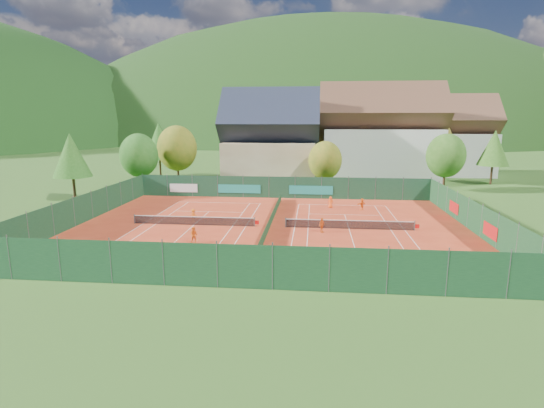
{
  "coord_description": "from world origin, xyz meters",
  "views": [
    {
      "loc": [
        4.35,
        -41.84,
        11.01
      ],
      "look_at": [
        0.0,
        2.0,
        2.0
      ],
      "focal_mm": 28.0,
      "sensor_mm": 36.0,
      "label": 1
    }
  ],
  "objects_px": {
    "player_left_mid": "(194,235)",
    "player_right_far_a": "(331,202)",
    "chalet": "(271,144)",
    "player_right_far_b": "(362,204)",
    "hotel_block_b": "(447,141)",
    "ball_hopper": "(408,264)",
    "player_left_far": "(193,215)",
    "player_left_near": "(151,249)",
    "player_right_near": "(322,225)",
    "hotel_block_a": "(380,138)"
  },
  "relations": [
    {
      "from": "player_left_mid",
      "to": "player_right_far_a",
      "type": "distance_m",
      "value": 20.7
    },
    {
      "from": "chalet",
      "to": "player_right_far_b",
      "type": "relative_size",
      "value": 11.32
    },
    {
      "from": "player_left_mid",
      "to": "player_right_far_b",
      "type": "relative_size",
      "value": 1.03
    },
    {
      "from": "hotel_block_b",
      "to": "player_right_far_a",
      "type": "relative_size",
      "value": 12.06
    },
    {
      "from": "hotel_block_b",
      "to": "ball_hopper",
      "type": "relative_size",
      "value": 21.6
    },
    {
      "from": "ball_hopper",
      "to": "player_left_far",
      "type": "distance_m",
      "value": 23.73
    },
    {
      "from": "hotel_block_b",
      "to": "player_left_far",
      "type": "distance_m",
      "value": 57.66
    },
    {
      "from": "player_right_far_b",
      "to": "player_left_mid",
      "type": "bearing_deg",
      "value": 4.19
    },
    {
      "from": "player_left_near",
      "to": "player_right_far_b",
      "type": "xyz_separation_m",
      "value": [
        18.86,
        19.21,
        0.12
      ]
    },
    {
      "from": "hotel_block_b",
      "to": "ball_hopper",
      "type": "distance_m",
      "value": 59.01
    },
    {
      "from": "player_left_mid",
      "to": "player_right_far_a",
      "type": "relative_size",
      "value": 1.03
    },
    {
      "from": "player_right_near",
      "to": "player_right_far_b",
      "type": "relative_size",
      "value": 1.04
    },
    {
      "from": "hotel_block_b",
      "to": "player_right_far_b",
      "type": "xyz_separation_m",
      "value": [
        -19.78,
        -34.87,
        -5.9
      ]
    },
    {
      "from": "hotel_block_a",
      "to": "player_right_far_a",
      "type": "xyz_separation_m",
      "value": [
        -9.5,
        -25.92,
        -6.67
      ]
    },
    {
      "from": "player_right_near",
      "to": "player_right_far_a",
      "type": "relative_size",
      "value": 1.03
    },
    {
      "from": "chalet",
      "to": "player_left_mid",
      "type": "height_order",
      "value": "chalet"
    },
    {
      "from": "chalet",
      "to": "ball_hopper",
      "type": "xyz_separation_m",
      "value": [
        14.35,
        -41.66,
        -6.07
      ]
    },
    {
      "from": "hotel_block_b",
      "to": "player_left_mid",
      "type": "distance_m",
      "value": 62.23
    },
    {
      "from": "player_right_near",
      "to": "player_left_mid",
      "type": "bearing_deg",
      "value": 147.08
    },
    {
      "from": "hotel_block_b",
      "to": "player_right_near",
      "type": "bearing_deg",
      "value": -118.52
    },
    {
      "from": "hotel_block_a",
      "to": "player_right_near",
      "type": "relative_size",
      "value": 14.58
    },
    {
      "from": "chalet",
      "to": "ball_hopper",
      "type": "height_order",
      "value": "chalet"
    },
    {
      "from": "player_left_far",
      "to": "player_right_far_a",
      "type": "distance_m",
      "value": 17.26
    },
    {
      "from": "player_left_mid",
      "to": "player_left_near",
      "type": "bearing_deg",
      "value": -125.34
    },
    {
      "from": "player_left_mid",
      "to": "hotel_block_a",
      "type": "bearing_deg",
      "value": 60.02
    },
    {
      "from": "ball_hopper",
      "to": "player_right_far_a",
      "type": "height_order",
      "value": "player_right_far_a"
    },
    {
      "from": "ball_hopper",
      "to": "player_left_far",
      "type": "bearing_deg",
      "value": 146.53
    },
    {
      "from": "hotel_block_b",
      "to": "player_left_mid",
      "type": "relative_size",
      "value": 11.72
    },
    {
      "from": "player_left_far",
      "to": "player_right_far_a",
      "type": "relative_size",
      "value": 0.99
    },
    {
      "from": "hotel_block_a",
      "to": "player_right_far_b",
      "type": "distance_m",
      "value": 28.28
    },
    {
      "from": "player_right_far_b",
      "to": "player_left_far",
      "type": "bearing_deg",
      "value": -16.63
    },
    {
      "from": "player_right_near",
      "to": "player_left_near",
      "type": "bearing_deg",
      "value": 156.14
    },
    {
      "from": "player_left_near",
      "to": "player_left_far",
      "type": "xyz_separation_m",
      "value": [
        0.2,
        11.51,
        0.11
      ]
    },
    {
      "from": "hotel_block_a",
      "to": "player_left_far",
      "type": "xyz_separation_m",
      "value": [
        -24.44,
        -34.57,
        -6.68
      ]
    },
    {
      "from": "ball_hopper",
      "to": "player_left_near",
      "type": "height_order",
      "value": "player_left_near"
    },
    {
      "from": "chalet",
      "to": "hotel_block_b",
      "type": "bearing_deg",
      "value": 22.99
    },
    {
      "from": "player_left_mid",
      "to": "player_left_far",
      "type": "bearing_deg",
      "value": 104.05
    },
    {
      "from": "chalet",
      "to": "player_right_far_a",
      "type": "xyz_separation_m",
      "value": [
        9.5,
        -19.92,
        -5.91
      ]
    },
    {
      "from": "hotel_block_b",
      "to": "ball_hopper",
      "type": "xyz_separation_m",
      "value": [
        -18.65,
        -55.66,
        -6.06
      ]
    },
    {
      "from": "player_left_far",
      "to": "player_right_far_a",
      "type": "xyz_separation_m",
      "value": [
        14.94,
        8.65,
        0.01
      ]
    },
    {
      "from": "hotel_block_a",
      "to": "player_left_mid",
      "type": "relative_size",
      "value": 14.65
    },
    {
      "from": "chalet",
      "to": "player_right_near",
      "type": "height_order",
      "value": "chalet"
    },
    {
      "from": "player_left_mid",
      "to": "player_right_far_a",
      "type": "xyz_separation_m",
      "value": [
        12.67,
        16.37,
        -0.02
      ]
    },
    {
      "from": "ball_hopper",
      "to": "player_right_far_b",
      "type": "distance_m",
      "value": 20.82
    },
    {
      "from": "hotel_block_a",
      "to": "player_left_mid",
      "type": "height_order",
      "value": "hotel_block_a"
    },
    {
      "from": "hotel_block_b",
      "to": "player_right_near",
      "type": "height_order",
      "value": "hotel_block_b"
    },
    {
      "from": "player_left_mid",
      "to": "player_right_far_b",
      "type": "height_order",
      "value": "player_left_mid"
    },
    {
      "from": "player_left_far",
      "to": "hotel_block_a",
      "type": "bearing_deg",
      "value": -128.4
    },
    {
      "from": "player_left_far",
      "to": "player_right_near",
      "type": "bearing_deg",
      "value": 164.47
    },
    {
      "from": "player_left_near",
      "to": "player_right_near",
      "type": "bearing_deg",
      "value": 33.84
    }
  ]
}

